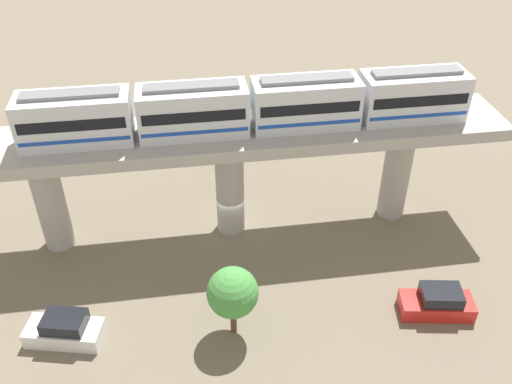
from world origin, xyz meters
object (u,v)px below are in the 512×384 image
(tree_far_corner, at_px, (207,104))
(tree_near_viaduct, at_px, (233,293))
(parked_car_white, at_px, (65,330))
(tree_mid_lot, at_px, (272,99))
(train, at_px, (250,107))
(parked_car_red, at_px, (437,303))

(tree_far_corner, bearing_deg, tree_near_viaduct, -0.81)
(parked_car_white, height_order, tree_mid_lot, tree_mid_lot)
(tree_mid_lot, bearing_deg, tree_far_corner, -77.47)
(train, relative_size, parked_car_white, 6.09)
(train, bearing_deg, tree_mid_lot, 164.00)
(parked_car_white, xyz_separation_m, tree_far_corner, (-20.20, 9.64, 3.04))
(parked_car_red, bearing_deg, tree_mid_lot, -155.68)
(parked_car_white, xyz_separation_m, tree_mid_lot, (-21.47, 15.36, 2.40))
(parked_car_white, bearing_deg, train, 139.53)
(parked_car_red, bearing_deg, tree_far_corner, -141.74)
(train, xyz_separation_m, tree_far_corner, (-11.73, -1.99, -5.55))
(parked_car_red, distance_m, tree_near_viaduct, 12.18)
(train, relative_size, tree_far_corner, 4.97)
(train, bearing_deg, tree_near_viaduct, -13.84)
(parked_car_red, xyz_separation_m, parked_car_white, (-1.15, -21.29, 0.00))
(parked_car_red, distance_m, tree_mid_lot, 23.50)
(parked_car_white, distance_m, tree_far_corner, 22.59)
(parked_car_red, relative_size, tree_near_viaduct, 0.98)
(train, relative_size, parked_car_red, 6.18)
(parked_car_red, bearing_deg, tree_near_viaduct, -81.91)
(tree_near_viaduct, bearing_deg, tree_far_corner, 179.19)
(train, height_order, tree_near_viaduct, train)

